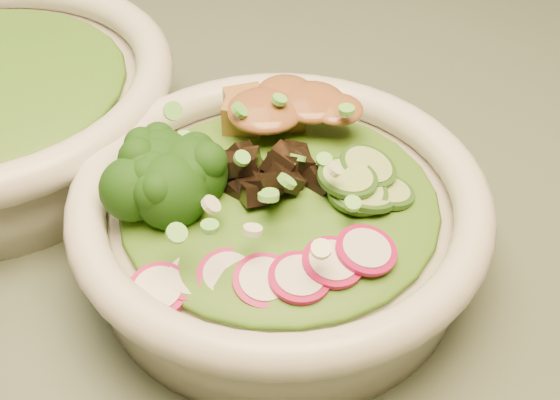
{
  "coord_description": "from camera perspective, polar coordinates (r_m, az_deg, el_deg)",
  "views": [
    {
      "loc": [
        -0.26,
        -0.36,
        1.11
      ],
      "look_at": [
        -0.22,
        -0.03,
        0.8
      ],
      "focal_mm": 50.0,
      "sensor_mm": 36.0,
      "label": 1
    }
  ],
  "objects": [
    {
      "name": "salad_bowl",
      "position": [
        0.46,
        -0.0,
        -1.71
      ],
      "size": [
        0.25,
        0.25,
        0.07
      ],
      "rotation": [
        0.0,
        0.0,
        0.09
      ],
      "color": "beige",
      "rests_on": "dining_table"
    },
    {
      "name": "scallion_garnish",
      "position": [
        0.43,
        -0.0,
        2.17
      ],
      "size": [
        0.17,
        0.17,
        0.02
      ],
      "primitive_type": null,
      "color": "#5FBE43",
      "rests_on": "salad_bowl"
    },
    {
      "name": "radish_slices",
      "position": [
        0.4,
        0.08,
        -5.37
      ],
      "size": [
        0.1,
        0.04,
        0.02
      ],
      "primitive_type": null,
      "rotation": [
        0.0,
        0.0,
        0.09
      ],
      "color": "#950B41",
      "rests_on": "salad_bowl"
    },
    {
      "name": "mushroom_heap",
      "position": [
        0.45,
        0.05,
        2.2
      ],
      "size": [
        0.07,
        0.07,
        0.04
      ],
      "primitive_type": null,
      "rotation": [
        0.0,
        0.0,
        0.09
      ],
      "color": "black",
      "rests_on": "salad_bowl"
    },
    {
      "name": "lettuce_bed",
      "position": [
        0.45,
        0.0,
        0.09
      ],
      "size": [
        0.19,
        0.19,
        0.02
      ],
      "primitive_type": "ellipsoid",
      "color": "#285511",
      "rests_on": "salad_bowl"
    },
    {
      "name": "tofu_cubes",
      "position": [
        0.49,
        0.42,
        5.55
      ],
      "size": [
        0.09,
        0.06,
        0.03
      ],
      "primitive_type": null,
      "rotation": [
        0.0,
        0.0,
        0.09
      ],
      "color": "brown",
      "rests_on": "salad_bowl"
    },
    {
      "name": "cucumber_slices",
      "position": [
        0.44,
        7.67,
        0.8
      ],
      "size": [
        0.07,
        0.07,
        0.03
      ],
      "primitive_type": null,
      "rotation": [
        0.0,
        0.0,
        0.09
      ],
      "color": "#9FC36C",
      "rests_on": "salad_bowl"
    },
    {
      "name": "broccoli_florets",
      "position": [
        0.44,
        -7.38,
        1.43
      ],
      "size": [
        0.08,
        0.07,
        0.04
      ],
      "primitive_type": null,
      "rotation": [
        0.0,
        0.0,
        0.09
      ],
      "color": "black",
      "rests_on": "salad_bowl"
    },
    {
      "name": "peanut_sauce",
      "position": [
        0.48,
        0.43,
        6.68
      ],
      "size": [
        0.06,
        0.05,
        0.01
      ],
      "primitive_type": "ellipsoid",
      "color": "brown",
      "rests_on": "tofu_cubes"
    }
  ]
}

